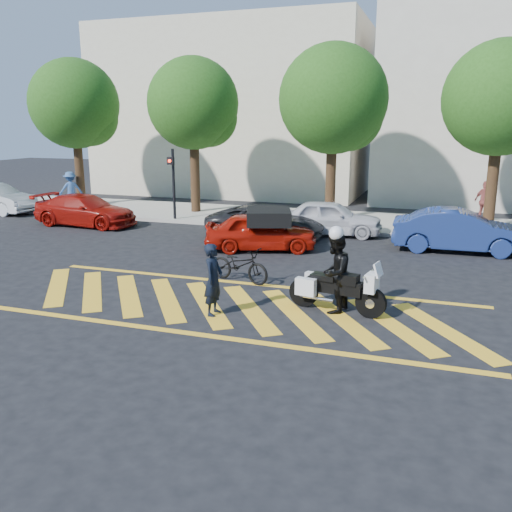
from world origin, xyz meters
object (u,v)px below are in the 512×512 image
(parked_left, at_px, (85,210))
(officer_bike, at_px, (213,280))
(bicycle, at_px, (240,265))
(police_motorcycle, at_px, (335,288))
(officer_moto, at_px, (335,273))
(parked_mid_right, at_px, (330,218))
(red_convertible, at_px, (261,232))
(parked_mid_left, at_px, (265,222))
(parked_right, at_px, (460,231))

(parked_left, bearing_deg, officer_bike, -129.51)
(officer_bike, xyz_separation_m, bicycle, (-0.37, 2.66, -0.35))
(officer_bike, height_order, parked_left, officer_bike)
(police_motorcycle, bearing_deg, officer_moto, -147.62)
(officer_bike, height_order, parked_mid_right, officer_bike)
(police_motorcycle, relative_size, red_convertible, 0.61)
(red_convertible, distance_m, parked_mid_right, 3.78)
(parked_mid_left, height_order, parked_mid_right, parked_mid_right)
(police_motorcycle, xyz_separation_m, parked_right, (2.85, 7.36, 0.16))
(parked_right, bearing_deg, police_motorcycle, 157.14)
(officer_moto, bearing_deg, officer_bike, -56.84)
(parked_mid_left, bearing_deg, parked_right, -93.81)
(officer_bike, relative_size, red_convertible, 0.43)
(police_motorcycle, bearing_deg, bicycle, 162.21)
(parked_mid_left, bearing_deg, parked_mid_right, -61.42)
(officer_bike, bearing_deg, bicycle, 7.13)
(officer_moto, height_order, parked_mid_right, officer_moto)
(parked_left, distance_m, parked_right, 15.01)
(parked_left, bearing_deg, officer_moto, -119.31)
(officer_bike, bearing_deg, parked_mid_left, 9.35)
(officer_moto, height_order, parked_left, officer_moto)
(officer_moto, relative_size, parked_mid_right, 0.47)
(officer_bike, xyz_separation_m, parked_left, (-9.58, 8.46, -0.17))
(officer_moto, xyz_separation_m, parked_mid_left, (-4.06, 7.37, -0.32))
(police_motorcycle, xyz_separation_m, parked_left, (-12.16, 7.36, 0.10))
(bicycle, relative_size, parked_mid_left, 0.41)
(bicycle, bearing_deg, officer_bike, -157.34)
(bicycle, bearing_deg, parked_mid_left, 25.88)
(parked_mid_left, xyz_separation_m, parked_right, (6.93, -0.00, 0.11))
(parked_mid_right, bearing_deg, parked_left, 92.27)
(bicycle, distance_m, officer_moto, 3.36)
(bicycle, xyz_separation_m, officer_moto, (2.93, -1.57, 0.45))
(officer_moto, bearing_deg, parked_left, -111.10)
(officer_bike, xyz_separation_m, red_convertible, (-1.03, 6.51, -0.18))
(red_convertible, relative_size, parked_mid_right, 0.95)
(bicycle, xyz_separation_m, police_motorcycle, (2.95, -1.56, 0.08))
(parked_right, bearing_deg, bicycle, 133.32)
(parked_mid_left, distance_m, parked_right, 6.93)
(parked_mid_right, bearing_deg, bicycle, 166.04)
(bicycle, distance_m, parked_mid_right, 7.28)
(officer_moto, distance_m, parked_left, 14.21)
(red_convertible, height_order, parked_left, parked_left)
(officer_bike, relative_size, police_motorcycle, 0.71)
(red_convertible, height_order, parked_right, parked_right)
(red_convertible, relative_size, parked_right, 0.87)
(police_motorcycle, distance_m, parked_right, 7.90)
(officer_bike, relative_size, parked_right, 0.38)
(officer_bike, height_order, red_convertible, officer_bike)
(officer_bike, relative_size, parked_mid_right, 0.42)
(officer_moto, bearing_deg, parked_mid_right, -157.89)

